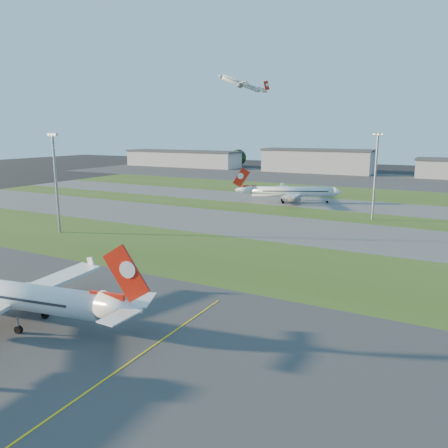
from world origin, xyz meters
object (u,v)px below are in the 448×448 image
Objects in this scene: light_mast_west at (56,177)px; light_mast_centre at (376,171)px; airliner_taxiing at (291,192)px; airliner_parked at (12,296)px.

light_mast_west is 1.00× the size of light_mast_centre.
light_mast_centre is at bearing 38.66° from light_mast_west.
light_mast_west is (-37.21, -75.93, 10.71)m from airliner_taxiing.
airliner_parked is at bearing 66.37° from airliner_taxiing.
airliner_parked is 1.40× the size of light_mast_west.
light_mast_centre reaches higher than airliner_taxiing.
airliner_taxiing is 39.84m from light_mast_centre.
light_mast_centre reaches higher than airliner_parked.
airliner_parked is 58.45m from light_mast_west.
light_mast_west reaches higher than airliner_taxiing.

